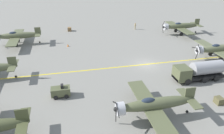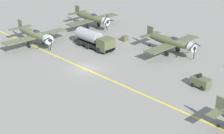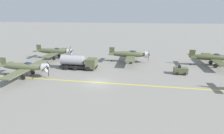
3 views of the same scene
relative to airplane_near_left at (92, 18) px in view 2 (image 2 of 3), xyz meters
The scene contains 8 objects.
ground_plane 21.28m from the airplane_near_left, 46.37° to the left, with size 400.00×400.00×0.00m, color gray.
taxiway_stripe 21.28m from the airplane_near_left, 46.37° to the left, with size 0.30×160.00×0.01m, color yellow.
airplane_near_left is the anchor object (origin of this frame).
airplane_mid_left 19.98m from the airplane_near_left, 89.16° to the left, with size 12.00×9.98×3.65m.
airplane_near_center 14.18m from the airplane_near_left, ahead, with size 12.00×9.98×3.65m.
fuel_tanker 12.10m from the airplane_near_left, 50.86° to the left, with size 2.68×8.00×2.98m.
tow_tractor 31.55m from the airplane_near_left, 76.20° to the left, with size 1.57×2.60×1.79m.
supply_crate_by_tanker 10.49m from the airplane_near_left, 83.46° to the left, with size 1.07×0.89×0.89m, color brown.
Camera 2 is at (32.42, 39.53, 21.82)m, focal length 60.00 mm.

